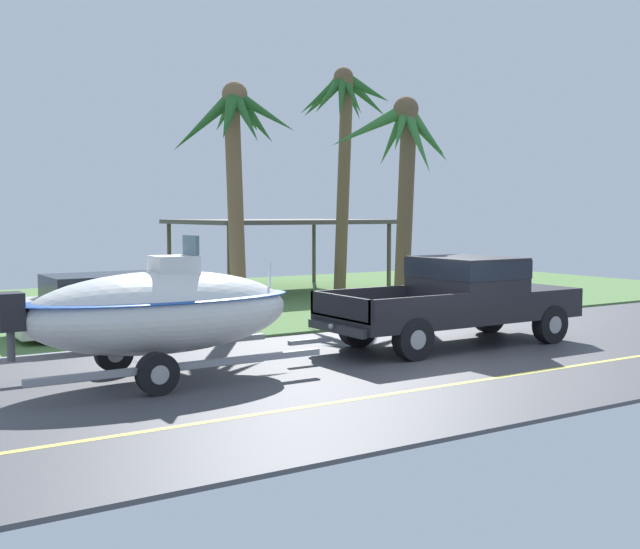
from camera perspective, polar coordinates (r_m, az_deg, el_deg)
name	(u,v)px	position (r m, az deg, el deg)	size (l,w,h in m)	color
ground	(237,312)	(21.93, -6.01, -2.74)	(36.00, 22.00, 0.11)	#424247
pickup_truck_towing	(465,295)	(16.70, 10.40, -1.48)	(5.81, 2.09, 1.81)	black
boat_on_trailer	(161,312)	(13.15, -11.41, -2.63)	(5.82, 2.30, 2.35)	gray
parked_sedan_near	(112,306)	(18.12, -14.75, -2.19)	(4.36, 1.93, 1.38)	beige
carport_awning	(277,223)	(27.00, -3.10, 3.73)	(6.42, 5.27, 2.51)	#4C4238
palm_tree_near_left	(343,124)	(23.85, 1.65, 10.79)	(3.00, 3.44, 7.01)	brown
palm_tree_near_right	(405,156)	(21.39, 6.11, 8.46)	(3.38, 2.76, 5.81)	brown
palm_tree_mid	(235,143)	(19.27, -6.17, 9.37)	(2.74, 2.89, 5.85)	brown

